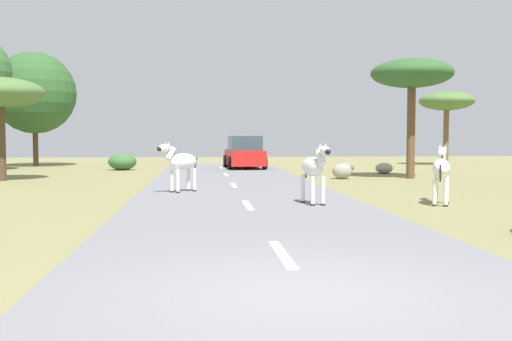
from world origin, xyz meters
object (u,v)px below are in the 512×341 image
object	(u,v)px
rock_2	(342,171)
zebra_0	(314,168)
zebra_3	(441,169)
tree_6	(412,75)
tree_0	(0,93)
car_0	(244,153)
tree_4	(34,93)
rock_0	(384,168)
bush_2	(122,162)
rock_1	(346,167)
tree_1	(447,102)
zebra_1	(181,162)

from	to	relation	value
rock_2	zebra_0	bearing A→B (deg)	-107.92
zebra_3	tree_6	world-z (taller)	tree_6
tree_0	tree_6	xyz separation A→B (m)	(16.53, -0.30, 0.85)
tree_0	rock_2	distance (m)	13.98
zebra_3	car_0	world-z (taller)	car_0
tree_4	rock_0	world-z (taller)	tree_4
tree_0	bush_2	distance (m)	8.67
tree_0	rock_1	xyz separation A→B (m)	(14.93, 4.21, -3.18)
zebra_0	rock_0	world-z (taller)	zebra_0
tree_0	rock_2	world-z (taller)	tree_0
zebra_3	rock_1	bearing A→B (deg)	111.04
zebra_3	tree_0	size ratio (longest dim) A/B	0.38
zebra_3	tree_6	size ratio (longest dim) A/B	0.31
rock_0	rock_2	size ratio (longest dim) A/B	1.07
tree_1	rock_1	distance (m)	10.96
tree_6	rock_1	xyz separation A→B (m)	(-1.60, 4.51, -4.02)
rock_0	rock_1	distance (m)	1.93
car_0	rock_1	world-z (taller)	car_0
zebra_0	rock_2	world-z (taller)	zebra_0
car_0	tree_0	distance (m)	12.96
zebra_1	rock_2	size ratio (longest dim) A/B	1.87
bush_2	rock_1	distance (m)	11.61
rock_0	rock_1	bearing A→B (deg)	144.04
tree_0	bush_2	world-z (taller)	tree_0
zebra_1	car_0	xyz separation A→B (m)	(2.97, 13.61, -0.11)
zebra_1	tree_6	bearing A→B (deg)	-102.94
tree_6	rock_1	world-z (taller)	tree_6
tree_1	bush_2	size ratio (longest dim) A/B	3.10
zebra_0	tree_4	distance (m)	25.03
tree_4	bush_2	xyz separation A→B (m)	(5.64, -4.53, -3.89)
zebra_3	rock_2	distance (m)	9.26
zebra_0	tree_6	size ratio (longest dim) A/B	0.32
car_0	bush_2	bearing A→B (deg)	-179.49
zebra_0	tree_0	xyz separation A→B (m)	(-10.60, 9.65, 2.48)
zebra_0	tree_6	world-z (taller)	tree_6
car_0	bush_2	distance (m)	6.48
bush_2	zebra_0	bearing A→B (deg)	-67.85
rock_2	car_0	bearing A→B (deg)	113.61
tree_0	rock_1	world-z (taller)	tree_0
rock_2	tree_6	bearing A→B (deg)	-0.04
tree_0	tree_1	world-z (taller)	tree_1
zebra_1	zebra_3	bearing A→B (deg)	-162.15
zebra_0	rock_1	size ratio (longest dim) A/B	1.96
zebra_1	tree_1	size ratio (longest dim) A/B	0.34
zebra_1	tree_0	distance (m)	9.73
bush_2	tree_0	bearing A→B (deg)	-117.23
tree_6	rock_0	distance (m)	5.25
tree_4	bush_2	world-z (taller)	tree_4
tree_1	tree_6	distance (m)	12.80
zebra_0	tree_1	size ratio (longest dim) A/B	0.35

